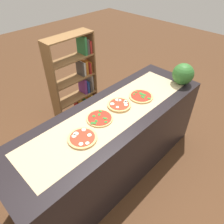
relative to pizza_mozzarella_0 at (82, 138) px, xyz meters
The scene contains 9 objects.
ground_plane 1.01m from the pizza_mozzarella_0, ahead, with size 12.00×12.00×0.00m, color #4C2D19.
counter 0.64m from the pizza_mozzarella_0, ahead, with size 2.35×0.75×0.90m, color black.
parchment_paper 0.44m from the pizza_mozzarella_0, ahead, with size 1.97×0.50×0.00m, color tan.
pizza_mozzarella_0 is the anchor object (origin of this frame).
pizza_spinach_1 0.30m from the pizza_mozzarella_0, 16.69° to the left, with size 0.26×0.26×0.02m.
pizza_mozzarella_2 0.58m from the pizza_mozzarella_0, ahead, with size 0.25×0.25×0.03m.
pizza_spinach_3 0.87m from the pizza_mozzarella_0, ahead, with size 0.27×0.27×0.02m.
watermelon 1.45m from the pizza_mozzarella_0, ahead, with size 0.25×0.25×0.25m, color #2D6628.
bookshelf 1.59m from the pizza_mozzarella_0, 53.46° to the left, with size 0.73×0.24×1.30m.
Camera 1 is at (-1.16, -1.13, 2.23)m, focal length 33.45 mm.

